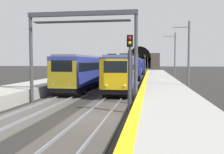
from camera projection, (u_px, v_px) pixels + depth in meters
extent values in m
plane|color=#282623|center=(95.00, 119.00, 14.76)|extent=(320.00, 320.00, 0.00)
cube|color=#9E9B93|center=(172.00, 112.00, 14.05)|extent=(112.00, 4.34, 1.03)
cube|color=yellow|center=(138.00, 102.00, 14.31)|extent=(112.00, 0.50, 0.01)
cube|color=#423D38|center=(95.00, 118.00, 14.76)|extent=(160.00, 3.20, 0.06)
cube|color=gray|center=(83.00, 116.00, 14.86)|extent=(160.00, 0.07, 0.15)
cube|color=gray|center=(107.00, 117.00, 14.64)|extent=(160.00, 0.07, 0.15)
cube|color=#4C4742|center=(24.00, 116.00, 15.45)|extent=(160.00, 3.10, 0.06)
cube|color=gray|center=(13.00, 114.00, 15.55)|extent=(160.00, 0.07, 0.15)
cube|color=gray|center=(35.00, 114.00, 15.33)|extent=(160.00, 0.07, 0.15)
cube|color=navy|center=(124.00, 70.00, 30.65)|extent=(19.06, 3.37, 2.79)
cube|color=black|center=(124.00, 68.00, 30.63)|extent=(18.30, 3.38, 0.98)
cube|color=slate|center=(124.00, 58.00, 30.55)|extent=(18.48, 2.92, 0.20)
cube|color=black|center=(124.00, 83.00, 30.74)|extent=(18.67, 3.01, 0.51)
cylinder|color=black|center=(117.00, 94.00, 22.74)|extent=(0.99, 2.66, 0.92)
cylinder|color=black|center=(119.00, 91.00, 24.53)|extent=(0.99, 2.66, 0.92)
cylinder|color=black|center=(127.00, 81.00, 37.00)|extent=(0.99, 2.66, 0.92)
cylinder|color=black|center=(128.00, 80.00, 38.78)|extent=(0.99, 2.66, 0.92)
cube|color=#E5B20F|center=(115.00, 74.00, 21.21)|extent=(0.19, 2.75, 2.62)
cube|color=black|center=(115.00, 67.00, 21.12)|extent=(0.09, 2.01, 1.00)
sphere|color=#F2EACC|center=(125.00, 86.00, 21.11)|extent=(0.20, 0.20, 0.20)
sphere|color=#F2EACC|center=(106.00, 86.00, 21.31)|extent=(0.20, 0.20, 0.20)
cube|color=navy|center=(134.00, 67.00, 50.01)|extent=(19.06, 3.37, 2.79)
cube|color=black|center=(134.00, 65.00, 49.99)|extent=(18.30, 3.38, 1.00)
cube|color=slate|center=(135.00, 59.00, 49.92)|extent=(18.48, 2.92, 0.20)
cube|color=black|center=(134.00, 74.00, 50.11)|extent=(18.67, 3.01, 0.51)
cylinder|color=black|center=(133.00, 79.00, 42.19)|extent=(0.99, 2.66, 0.92)
cylinder|color=black|center=(133.00, 78.00, 43.97)|extent=(0.99, 2.66, 0.92)
cylinder|color=black|center=(135.00, 74.00, 56.29)|extent=(0.99, 2.66, 0.92)
cylinder|color=black|center=(136.00, 74.00, 58.08)|extent=(0.99, 2.66, 0.92)
cube|color=navy|center=(139.00, 65.00, 69.38)|extent=(19.06, 3.37, 2.79)
cube|color=black|center=(139.00, 63.00, 69.35)|extent=(18.30, 3.38, 0.94)
cube|color=slate|center=(139.00, 60.00, 69.29)|extent=(18.48, 2.92, 0.20)
cube|color=black|center=(139.00, 71.00, 69.48)|extent=(18.67, 3.01, 0.51)
cylinder|color=black|center=(138.00, 73.00, 61.05)|extent=(0.99, 2.66, 0.92)
cylinder|color=black|center=(138.00, 73.00, 62.83)|extent=(0.99, 2.66, 0.92)
cylinder|color=black|center=(139.00, 71.00, 76.17)|extent=(0.99, 2.66, 0.92)
cylinder|color=black|center=(139.00, 71.00, 77.95)|extent=(0.99, 2.66, 0.92)
cube|color=navy|center=(142.00, 64.00, 88.75)|extent=(19.06, 3.37, 2.79)
cube|color=black|center=(142.00, 63.00, 88.72)|extent=(18.30, 3.38, 0.87)
cube|color=slate|center=(142.00, 60.00, 88.66)|extent=(18.48, 2.92, 0.20)
cube|color=black|center=(142.00, 69.00, 88.85)|extent=(18.67, 3.01, 0.51)
cylinder|color=black|center=(141.00, 70.00, 80.72)|extent=(0.99, 2.66, 0.92)
cylinder|color=black|center=(141.00, 70.00, 82.50)|extent=(0.99, 2.66, 0.92)
cylinder|color=black|center=(142.00, 69.00, 95.24)|extent=(0.99, 2.66, 0.92)
cylinder|color=black|center=(142.00, 69.00, 97.02)|extent=(0.99, 2.66, 0.92)
cube|color=black|center=(135.00, 56.00, 49.89)|extent=(1.35, 1.75, 0.90)
cube|color=navy|center=(88.00, 69.00, 31.34)|extent=(18.69, 2.86, 2.84)
cube|color=black|center=(88.00, 66.00, 31.31)|extent=(17.95, 2.89, 0.84)
cube|color=slate|center=(88.00, 57.00, 31.24)|extent=(18.13, 2.44, 0.20)
cube|color=black|center=(88.00, 82.00, 31.44)|extent=(18.32, 2.53, 0.52)
cylinder|color=black|center=(67.00, 93.00, 23.37)|extent=(0.95, 2.57, 0.94)
cylinder|color=black|center=(73.00, 90.00, 25.14)|extent=(0.95, 2.57, 0.94)
cylinder|color=black|center=(99.00, 81.00, 37.78)|extent=(0.95, 2.57, 0.94)
cylinder|color=black|center=(101.00, 80.00, 39.55)|extent=(0.95, 2.57, 0.94)
cube|color=yellow|center=(62.00, 75.00, 22.11)|extent=(0.13, 2.68, 2.41)
cube|color=black|center=(62.00, 66.00, 22.01)|extent=(0.05, 1.95, 1.02)
sphere|color=#F2EACC|center=(70.00, 85.00, 21.98)|extent=(0.20, 0.20, 0.20)
sphere|color=#F2EACC|center=(54.00, 84.00, 22.22)|extent=(0.20, 0.20, 0.20)
cube|color=navy|center=(112.00, 66.00, 50.44)|extent=(18.69, 2.86, 2.84)
cube|color=black|center=(112.00, 64.00, 50.41)|extent=(17.95, 2.89, 0.87)
cube|color=slate|center=(112.00, 59.00, 50.34)|extent=(18.13, 2.44, 0.20)
cube|color=black|center=(112.00, 74.00, 50.54)|extent=(18.32, 2.53, 0.52)
cylinder|color=black|center=(105.00, 78.00, 42.82)|extent=(0.95, 2.57, 0.94)
cylinder|color=black|center=(107.00, 78.00, 44.60)|extent=(0.95, 2.57, 0.94)
cylinder|color=black|center=(116.00, 74.00, 56.52)|extent=(0.95, 2.57, 0.94)
cylinder|color=black|center=(117.00, 74.00, 58.29)|extent=(0.95, 2.57, 0.94)
cube|color=navy|center=(123.00, 65.00, 69.53)|extent=(18.69, 2.86, 2.84)
cube|color=black|center=(123.00, 63.00, 69.51)|extent=(17.95, 2.89, 0.84)
cube|color=slate|center=(123.00, 59.00, 69.44)|extent=(18.13, 2.44, 0.20)
cube|color=black|center=(123.00, 71.00, 69.63)|extent=(18.32, 2.53, 0.52)
cylinder|color=black|center=(119.00, 73.00, 61.85)|extent=(0.95, 2.57, 0.94)
cylinder|color=black|center=(120.00, 73.00, 63.63)|extent=(0.95, 2.57, 0.94)
cylinder|color=black|center=(125.00, 71.00, 75.68)|extent=(0.95, 2.57, 0.94)
cylinder|color=black|center=(126.00, 71.00, 77.46)|extent=(0.95, 2.57, 0.94)
cube|color=black|center=(112.00, 56.00, 50.31)|extent=(1.31, 1.68, 0.90)
cylinder|color=#38383D|center=(130.00, 81.00, 15.95)|extent=(0.16, 0.16, 4.30)
cube|color=black|center=(130.00, 41.00, 15.79)|extent=(0.20, 0.38, 0.75)
cube|color=#38383D|center=(130.00, 81.00, 16.09)|extent=(0.04, 0.28, 3.87)
sphere|color=red|center=(130.00, 38.00, 15.65)|extent=(0.20, 0.20, 0.20)
sphere|color=yellow|center=(130.00, 43.00, 15.67)|extent=(0.20, 0.20, 0.20)
cylinder|color=#38383D|center=(145.00, 67.00, 56.85)|extent=(0.16, 0.16, 4.25)
cube|color=black|center=(145.00, 56.00, 56.69)|extent=(0.20, 0.38, 0.75)
cube|color=#38383D|center=(145.00, 67.00, 56.98)|extent=(0.04, 0.28, 3.82)
sphere|color=red|center=(145.00, 55.00, 56.55)|extent=(0.20, 0.20, 0.20)
sphere|color=yellow|center=(145.00, 56.00, 56.57)|extent=(0.20, 0.20, 0.20)
cylinder|color=#4C4C54|center=(148.00, 65.00, 107.81)|extent=(0.16, 0.16, 3.95)
cube|color=black|center=(148.00, 59.00, 107.66)|extent=(0.20, 0.38, 1.05)
cube|color=#4C4C54|center=(148.00, 65.00, 107.95)|extent=(0.04, 0.28, 3.55)
sphere|color=red|center=(148.00, 58.00, 107.51)|extent=(0.20, 0.20, 0.20)
sphere|color=yellow|center=(148.00, 59.00, 107.53)|extent=(0.20, 0.20, 0.20)
sphere|color=green|center=(148.00, 60.00, 107.55)|extent=(0.20, 0.20, 0.20)
cylinder|color=#3F3F47|center=(31.00, 60.00, 20.69)|extent=(0.28, 0.28, 7.00)
cylinder|color=#3F3F47|center=(136.00, 60.00, 19.37)|extent=(0.28, 0.28, 7.00)
cube|color=#3F3F47|center=(81.00, 14.00, 19.80)|extent=(0.36, 8.94, 0.35)
cube|color=#2D2D33|center=(82.00, 22.00, 19.84)|extent=(0.70, 7.80, 0.08)
cube|color=#51473D|center=(140.00, 61.00, 123.79)|extent=(2.22, 19.75, 7.47)
cube|color=black|center=(139.00, 63.00, 122.72)|extent=(0.12, 11.06, 5.23)
cylinder|color=black|center=(139.00, 58.00, 122.55)|extent=(0.12, 11.06, 11.06)
cylinder|color=#595B60|center=(189.00, 58.00, 25.36)|extent=(0.22, 0.22, 7.45)
cylinder|color=#595B60|center=(181.00, 27.00, 25.28)|extent=(0.08, 1.63, 0.08)
cylinder|color=#595B60|center=(175.00, 58.00, 39.81)|extent=(0.22, 0.22, 7.98)
cylinder|color=#595B60|center=(169.00, 36.00, 39.74)|extent=(0.08, 1.86, 0.08)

